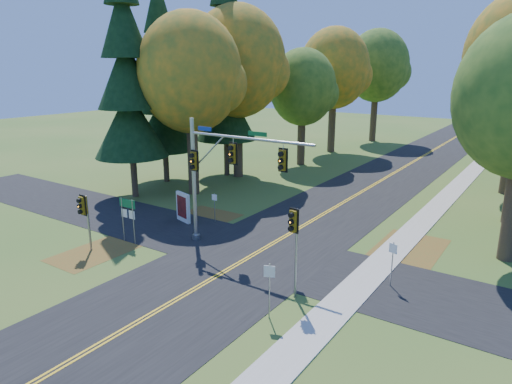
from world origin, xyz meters
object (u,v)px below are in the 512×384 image
Objects in this scene: traffic_mast at (220,167)px; east_signal_pole at (294,231)px; info_kiosk at (183,207)px; route_sign_cluster at (128,211)px.

traffic_mast is 1.90× the size of east_signal_pole.
info_kiosk is (-11.23, 5.00, -2.20)m from east_signal_pole.
info_kiosk is at bearing 162.76° from east_signal_pole.
traffic_mast reaches higher than route_sign_cluster.
route_sign_cluster is (-11.26, 0.45, -1.28)m from east_signal_pole.
route_sign_cluster is at bearing -152.22° from traffic_mast.
traffic_mast is at bearing 26.54° from route_sign_cluster.
east_signal_pole reaches higher than info_kiosk.
east_signal_pole is at bearing -7.51° from info_kiosk.
traffic_mast is 6.11m from route_sign_cluster.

